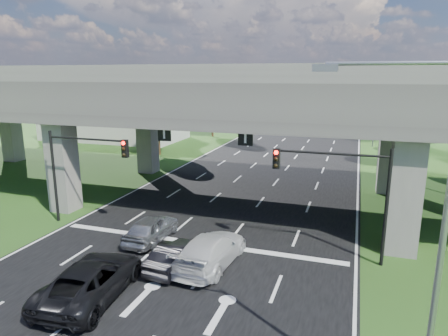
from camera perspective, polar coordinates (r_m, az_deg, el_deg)
The scene contains 19 objects.
ground at distance 20.51m, azimuth -7.99°, elevation -14.34°, with size 160.00×160.00×0.00m, color #233F14.
road at distance 29.06m, azimuth 0.81°, elevation -5.72°, with size 18.00×120.00×0.03m, color black.
overpass at distance 29.44m, azimuth 2.06°, elevation 10.24°, with size 80.00×15.00×10.00m.
warehouse at distance 62.08m, azimuth -15.33°, elevation 5.87°, with size 20.00×10.00×4.00m, color #9E9E99.
signal_right at distance 20.82m, azimuth 16.50°, elevation -1.97°, with size 5.76×0.54×6.00m.
signal_left at distance 26.34m, azimuth -19.82°, elevation 0.91°, with size 5.76×0.54×6.00m.
streetlight_near at distance 10.96m, azimuth 26.90°, elevation -7.45°, with size 3.38×0.25×10.00m.
streetlight_far at distance 40.39m, azimuth 21.09°, elevation 7.24°, with size 3.38×0.25×10.00m.
streetlight_beyond at distance 56.34m, azimuth 20.49°, elevation 8.74°, with size 3.38×0.25×10.00m.
tree_left_near at distance 47.94m, azimuth -9.39°, elevation 7.51°, with size 4.50×4.50×7.80m.
tree_left_mid at distance 56.45m, azimuth -8.29°, elevation 7.73°, with size 3.91×3.90×6.76m.
tree_left_far at distance 62.11m, azimuth -1.62°, elevation 9.24°, with size 4.80×4.80×8.32m.
tree_right_near at distance 44.72m, azimuth 24.54°, elevation 5.68°, with size 4.20×4.20×7.28m.
tree_right_mid at distance 53.03m, azimuth 26.91°, elevation 6.10°, with size 3.91×3.90×6.76m.
tree_right_far at distance 60.49m, azimuth 22.17°, elevation 7.87°, with size 4.50×4.50×7.80m.
car_silver at distance 23.69m, azimuth -10.33°, elevation -8.49°, with size 1.74×4.33×1.48m, color #A8AAB0.
car_dark at distance 20.38m, azimuth -6.93°, elevation -12.33°, with size 1.40×4.01×1.32m, color black.
car_white at distance 20.49m, azimuth -1.91°, elevation -11.65°, with size 2.24×5.51×1.60m, color #BBBBBB.
car_trailing at distance 18.71m, azimuth -18.42°, elevation -14.89°, with size 2.70×5.85×1.63m, color black.
Camera 1 is at (8.32, -16.19, 9.45)m, focal length 32.00 mm.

